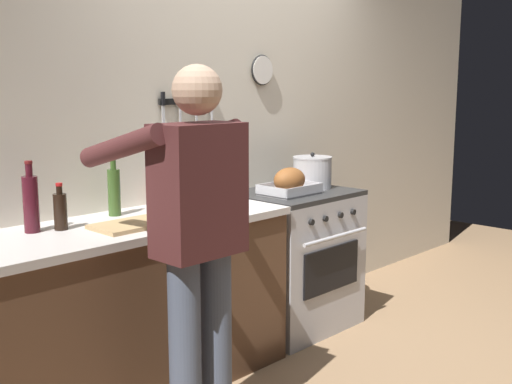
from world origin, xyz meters
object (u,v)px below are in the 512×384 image
at_px(bottle_hot_sauce, 165,192).
at_px(stock_pot, 312,172).
at_px(cutting_board, 131,225).
at_px(bottle_dish_soap, 188,190).
at_px(bottle_vinegar, 154,196).
at_px(bottle_wine_red, 31,203).
at_px(roasting_pan, 289,183).
at_px(person_cook, 196,233).
at_px(bottle_olive_oil, 114,191).
at_px(stove, 293,259).
at_px(bottle_soy_sauce, 60,210).

bearing_deg(bottle_hot_sauce, stock_pot, -12.10).
xyz_separation_m(stock_pot, cutting_board, (-1.52, -0.11, -0.09)).
relative_size(bottle_dish_soap, bottle_vinegar, 0.87).
xyz_separation_m(stock_pot, bottle_hot_sauce, (-1.05, 0.22, -0.03)).
distance_m(bottle_dish_soap, bottle_wine_red, 0.94).
bearing_deg(cutting_board, bottle_dish_soap, 23.24).
bearing_deg(roasting_pan, person_cook, -156.27).
relative_size(stock_pot, bottle_dish_soap, 1.26).
relative_size(stock_pot, bottle_olive_oil, 0.83).
bearing_deg(stove, bottle_olive_oil, 171.59).
relative_size(person_cook, bottle_olive_oil, 5.33).
bearing_deg(bottle_wine_red, bottle_soy_sauce, -22.48).
distance_m(cutting_board, bottle_vinegar, 0.30).
bearing_deg(person_cook, bottle_olive_oil, -5.36).
height_order(bottle_hot_sauce, bottle_wine_red, bottle_wine_red).
bearing_deg(stock_pot, bottle_hot_sauce, 167.90).
xyz_separation_m(roasting_pan, stock_pot, (0.29, 0.05, 0.03)).
bearing_deg(bottle_dish_soap, bottle_hot_sauce, 129.54).
xyz_separation_m(bottle_hot_sauce, bottle_vinegar, (-0.22, -0.19, 0.02)).
height_order(stove, bottle_wine_red, bottle_wine_red).
bearing_deg(person_cook, bottle_soy_sauce, 23.44).
bearing_deg(roasting_pan, bottle_hot_sauce, 159.72).
bearing_deg(bottle_wine_red, person_cook, -62.12).
xyz_separation_m(stove, bottle_dish_soap, (-0.77, 0.13, 0.53)).
relative_size(stock_pot, bottle_wine_red, 0.78).
relative_size(person_cook, bottle_hot_sauce, 9.14).
xyz_separation_m(stove, bottle_hot_sauce, (-0.85, 0.23, 0.52)).
bearing_deg(bottle_vinegar, bottle_soy_sauce, 175.77).
bearing_deg(bottle_hot_sauce, roasting_pan, -20.28).
relative_size(stove, roasting_pan, 2.56).
relative_size(person_cook, cutting_board, 4.61).
bearing_deg(bottle_hot_sauce, person_cook, -120.01).
bearing_deg(bottle_hot_sauce, bottle_soy_sauce, -168.64).
relative_size(stock_pot, bottle_hot_sauce, 1.42).
bearing_deg(bottle_wine_red, bottle_dish_soap, -0.04).
relative_size(bottle_wine_red, bottle_vinegar, 1.41).
height_order(person_cook, stock_pot, person_cook).
height_order(roasting_pan, cutting_board, roasting_pan).
distance_m(roasting_pan, bottle_olive_oil, 1.15).
bearing_deg(person_cook, cutting_board, 1.83).
bearing_deg(bottle_vinegar, bottle_hot_sauce, 39.97).
height_order(stove, stock_pot, stock_pot).
bearing_deg(bottle_hot_sauce, bottle_wine_red, -173.42).
bearing_deg(stock_pot, roasting_pan, -169.42).
height_order(person_cook, cutting_board, person_cook).
height_order(stove, bottle_hot_sauce, bottle_hot_sauce).
height_order(stock_pot, bottle_hot_sauce, stock_pot).
distance_m(cutting_board, bottle_hot_sauce, 0.58).
height_order(bottle_hot_sauce, bottle_olive_oil, bottle_olive_oil).
distance_m(stove, bottle_vinegar, 1.21).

